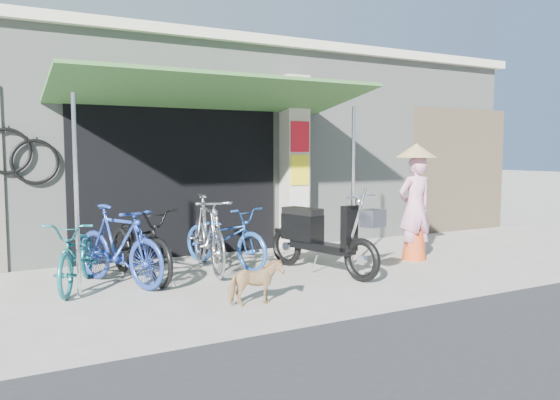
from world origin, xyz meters
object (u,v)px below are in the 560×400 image
bike_blue (119,245)px  moped (319,236)px  bike_navy (225,237)px  nun (415,203)px  bike_black (140,243)px  street_dog (255,283)px  bike_silver (208,233)px  bike_teal (78,254)px

bike_blue → moped: moped is taller
bike_navy → nun: (2.84, -0.88, 0.45)m
bike_blue → moped: size_ratio=0.86×
bike_blue → bike_black: bearing=4.5°
bike_navy → bike_black: bearing=169.0°
bike_blue → bike_navy: 1.65m
bike_black → moped: 2.43m
bike_navy → street_dog: size_ratio=2.83×
bike_blue → street_dog: size_ratio=2.81×
nun → moped: bearing=5.4°
bike_silver → street_dog: (-0.16, -1.88, -0.29)m
bike_silver → nun: bearing=-5.6°
nun → bike_navy: bearing=-14.8°
moped → bike_teal: bearing=153.0°
bike_blue → moped: bearing=-37.8°
bike_blue → bike_silver: 1.30m
bike_silver → street_dog: bike_silver is taller
bike_silver → street_dog: bearing=-87.6°
bike_teal → street_dog: (1.60, -1.73, -0.17)m
street_dog → bike_teal: bearing=46.9°
bike_teal → bike_navy: size_ratio=0.96×
bike_teal → street_dog: bearing=-26.2°
bike_blue → street_dog: bearing=-81.0°
bike_teal → bike_blue: size_ratio=0.96×
bike_silver → moped: 1.57m
moped → nun: 1.87m
bike_blue → nun: nun is taller
bike_silver → bike_navy: 0.37m
bike_blue → nun: (4.45, -0.50, 0.39)m
bike_blue → nun: bearing=-31.4°
bike_blue → bike_navy: (1.60, 0.38, -0.06)m
bike_black → bike_silver: 0.97m
bike_navy → street_dog: 2.11m
moped → bike_silver: bearing=133.8°
bike_blue → bike_silver: size_ratio=0.94×
bike_silver → moped: size_ratio=0.92×
moped → bike_blue: bearing=152.4°
bike_navy → moped: bearing=-64.0°
bike_blue → nun: 4.49m
bike_teal → bike_navy: bearing=29.3°
bike_blue → moped: 2.68m
bike_teal → moped: bearing=8.8°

